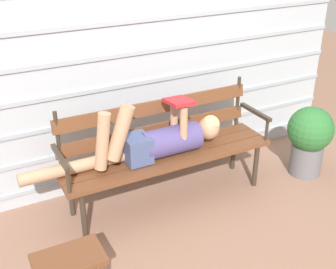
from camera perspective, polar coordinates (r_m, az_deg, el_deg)
The scene contains 6 objects.
ground_plane at distance 3.69m, azimuth 1.25°, elevation -9.83°, with size 12.00×12.00×0.00m, color #936B56.
house_siding at distance 3.71m, azimuth -3.67°, elevation 10.90°, with size 4.15×0.08×2.38m.
park_bench at distance 3.60m, azimuth -0.49°, elevation -1.38°, with size 1.81×0.45×0.92m.
reclining_person at distance 3.45m, azimuth -1.74°, elevation -0.79°, with size 1.67×0.26×0.54m.
footstool at distance 2.79m, azimuth -12.84°, elevation -16.74°, with size 0.42×0.27×0.39m.
potted_plant at distance 4.20m, azimuth 18.14°, elevation -0.33°, with size 0.42×0.42×0.67m.
Camera 1 is at (-1.44, -2.59, 2.19)m, focal length 46.21 mm.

